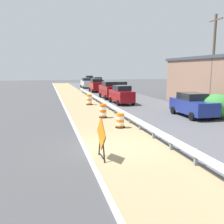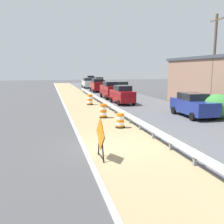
# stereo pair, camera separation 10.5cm
# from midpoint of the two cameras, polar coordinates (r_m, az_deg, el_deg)

# --- Properties ---
(ground_plane) EXTENTS (160.00, 160.00, 0.00)m
(ground_plane) POSITION_cam_midpoint_polar(r_m,az_deg,el_deg) (12.45, -0.03, -8.25)
(ground_plane) COLOR #3D3D3F
(median_dirt_strip) EXTENTS (4.11, 120.00, 0.01)m
(median_dirt_strip) POSITION_cam_midpoint_polar(r_m,az_deg,el_deg) (12.68, 3.76, -7.92)
(median_dirt_strip) COLOR #8E7A56
(median_dirt_strip) RESTS_ON ground
(curb_near_edge) EXTENTS (0.20, 120.00, 0.11)m
(curb_near_edge) POSITION_cam_midpoint_polar(r_m,az_deg,el_deg) (12.21, -6.02, -8.65)
(curb_near_edge) COLOR #ADADA8
(curb_near_edge) RESTS_ON ground
(guardrail_median) EXTENTS (0.18, 57.90, 0.71)m
(guardrail_median) POSITION_cam_midpoint_polar(r_m,az_deg,el_deg) (15.08, 7.86, -3.09)
(guardrail_median) COLOR silver
(guardrail_median) RESTS_ON ground
(warning_sign_diamond) EXTENTS (0.10, 1.47, 1.86)m
(warning_sign_diamond) POSITION_cam_midpoint_polar(r_m,az_deg,el_deg) (10.74, -2.38, -5.48)
(warning_sign_diamond) COLOR black
(warning_sign_diamond) RESTS_ON ground
(traffic_barrel_nearest) EXTENTS (0.64, 0.64, 0.98)m
(traffic_barrel_nearest) POSITION_cam_midpoint_polar(r_m,az_deg,el_deg) (16.55, 2.10, -2.14)
(traffic_barrel_nearest) COLOR orange
(traffic_barrel_nearest) RESTS_ON ground
(traffic_barrel_close) EXTENTS (0.65, 0.65, 1.11)m
(traffic_barrel_close) POSITION_cam_midpoint_polar(r_m,az_deg,el_deg) (19.93, -1.83, 0.11)
(traffic_barrel_close) COLOR orange
(traffic_barrel_close) RESTS_ON ground
(traffic_barrel_mid) EXTENTS (0.70, 0.70, 1.15)m
(traffic_barrel_mid) POSITION_cam_midpoint_polar(r_m,az_deg,el_deg) (27.31, -4.95, 2.74)
(traffic_barrel_mid) COLOR orange
(traffic_barrel_mid) RESTS_ON ground
(car_lead_near_lane) EXTENTS (2.07, 4.18, 2.24)m
(car_lead_near_lane) POSITION_cam_midpoint_polar(r_m,az_deg,el_deg) (42.86, -3.29, 6.11)
(car_lead_near_lane) COLOR maroon
(car_lead_near_lane) RESTS_ON ground
(car_trailing_near_lane) EXTENTS (2.20, 4.56, 1.94)m
(car_trailing_near_lane) POSITION_cam_midpoint_polar(r_m,az_deg,el_deg) (21.42, 18.24, 1.57)
(car_trailing_near_lane) COLOR navy
(car_trailing_near_lane) RESTS_ON ground
(car_lead_far_lane) EXTENTS (2.02, 4.73, 2.25)m
(car_lead_far_lane) POSITION_cam_midpoint_polar(r_m,az_deg,el_deg) (33.20, -0.35, 5.07)
(car_lead_far_lane) COLOR maroon
(car_lead_far_lane) RESTS_ON ground
(car_mid_far_lane) EXTENTS (2.12, 4.14, 2.14)m
(car_mid_far_lane) POSITION_cam_midpoint_polar(r_m,az_deg,el_deg) (67.38, -4.87, 7.39)
(car_mid_far_lane) COLOR #4C5156
(car_mid_far_lane) RESTS_ON ground
(car_trailing_far_lane) EXTENTS (2.04, 4.41, 2.08)m
(car_trailing_far_lane) POSITION_cam_midpoint_polar(r_m,az_deg,el_deg) (51.99, -5.59, 6.64)
(car_trailing_far_lane) COLOR silver
(car_trailing_far_lane) RESTS_ON ground
(car_distant_a) EXTENTS (2.13, 4.40, 2.06)m
(car_distant_a) POSITION_cam_midpoint_polar(r_m,az_deg,el_deg) (57.57, -2.99, 6.96)
(car_distant_a) COLOR maroon
(car_distant_a) RESTS_ON ground
(car_distant_b) EXTENTS (2.06, 4.41, 2.07)m
(car_distant_b) POSITION_cam_midpoint_polar(r_m,az_deg,el_deg) (28.03, 2.45, 4.00)
(car_distant_b) COLOR maroon
(car_distant_b) RESTS_ON ground
(car_distant_c) EXTENTS (2.06, 4.11, 1.95)m
(car_distant_c) POSITION_cam_midpoint_polar(r_m,az_deg,el_deg) (38.98, 2.33, 5.54)
(car_distant_c) COLOR #195128
(car_distant_c) RESTS_ON ground
(utility_pole_near) EXTENTS (0.24, 1.80, 8.71)m
(utility_pole_near) POSITION_cam_midpoint_polar(r_m,az_deg,el_deg) (25.09, 22.41, 10.57)
(utility_pole_near) COLOR brown
(utility_pole_near) RESTS_ON ground
(bush_roadside) EXTENTS (2.62, 2.62, 1.92)m
(bush_roadside) POSITION_cam_midpoint_polar(r_m,az_deg,el_deg) (21.43, 23.26, 1.23)
(bush_roadside) COLOR #337533
(bush_roadside) RESTS_ON ground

